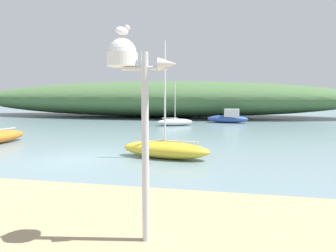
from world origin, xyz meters
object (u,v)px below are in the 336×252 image
object	(u,v)px
seagull_on_radar	(123,30)
mast_structure	(130,76)
sailboat_outer_mooring	(165,149)
motorboat_west_reach	(228,118)
sailboat_far_left	(175,122)

from	to	relation	value
seagull_on_radar	mast_structure	bearing A→B (deg)	-5.91
seagull_on_radar	sailboat_outer_mooring	bearing A→B (deg)	96.31
motorboat_west_reach	sailboat_outer_mooring	xyz separation A→B (m)	(-2.94, -17.19, -0.14)
mast_structure	motorboat_west_reach	world-z (taller)	mast_structure
mast_structure	sailboat_outer_mooring	world-z (taller)	sailboat_outer_mooring
sailboat_far_left	motorboat_west_reach	bearing A→B (deg)	37.36
sailboat_outer_mooring	mast_structure	bearing A→B (deg)	-82.78
sailboat_outer_mooring	seagull_on_radar	bearing A→B (deg)	-83.69
mast_structure	seagull_on_radar	world-z (taller)	seagull_on_radar
seagull_on_radar	motorboat_west_reach	xyz separation A→B (m)	(2.12, 24.54, -3.19)
mast_structure	motorboat_west_reach	distance (m)	24.76
mast_structure	sailboat_far_left	size ratio (longest dim) A/B	0.88
seagull_on_radar	motorboat_west_reach	bearing A→B (deg)	85.05
seagull_on_radar	sailboat_outer_mooring	distance (m)	8.11
sailboat_far_left	sailboat_outer_mooring	bearing A→B (deg)	-82.21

